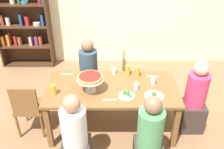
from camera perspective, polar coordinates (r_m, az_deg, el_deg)
The scene contains 21 objects.
ground_plane at distance 3.90m, azimuth 0.00°, elevation -11.97°, with size 12.00×12.00×0.00m, color #846042.
dining_table at distance 3.48m, azimuth 0.00°, elevation -4.16°, with size 1.83×0.88×0.74m.
bookshelf at distance 5.39m, azimuth -20.32°, elevation 12.96°, with size 1.10×0.30×2.21m.
diner_near_left at distance 3.06m, azimuth -8.45°, elevation -14.88°, with size 0.34×0.34×1.15m.
diner_head_east at distance 3.77m, azimuth 18.48°, elevation -5.98°, with size 0.34×0.34×1.15m.
diner_far_left at distance 4.18m, azimuth -5.34°, elevation -0.21°, with size 0.34×0.34×1.15m.
diner_near_right at distance 3.04m, azimuth 8.56°, elevation -15.15°, with size 0.34×0.34×1.15m.
chair_far_right at distance 4.20m, azimuth 4.22°, elevation -0.06°, with size 0.40×0.40×0.87m.
chair_head_west at distance 3.69m, azimuth -18.70°, elevation -7.06°, with size 0.40×0.40×0.87m.
deep_dish_pizza_stand at distance 3.26m, azimuth -5.05°, elevation -0.92°, with size 0.36×0.36×0.24m.
salad_plate_near_diner at distance 3.29m, azimuth 9.73°, elevation -4.87°, with size 0.25×0.25×0.07m.
salad_plate_far_diner at distance 3.26m, azimuth 3.42°, elevation -4.69°, with size 0.21×0.21×0.06m.
beer_glass_amber_tall at distance 3.64m, azimuth 5.86°, elevation 0.66°, with size 0.07×0.07×0.16m, color gold.
beer_glass_amber_short at distance 3.66m, azimuth 3.63°, elevation 0.93°, with size 0.07×0.07×0.16m, color gold.
beer_glass_amber_spare at distance 3.35m, azimuth -13.40°, elevation -3.47°, with size 0.07×0.07×0.15m, color gold.
water_glass_clear_near at distance 3.71m, azimuth 0.43°, elevation 0.86°, with size 0.07×0.07×0.10m, color white.
water_glass_clear_far at distance 3.37m, azimuth 5.64°, elevation -2.71°, with size 0.06×0.06×0.11m, color white.
water_glass_clear_spare at distance 3.52m, azimuth 9.56°, elevation -1.43°, with size 0.06×0.06×0.11m, color white.
cutlery_fork_near at distance 3.20m, azimuth -0.47°, elevation -5.88°, with size 0.18×0.02×0.01m, color silver.
cutlery_knife_near at distance 3.72m, azimuth 9.43°, elevation -0.40°, with size 0.18×0.02×0.01m, color silver.
cutlery_fork_far at distance 3.78m, azimuth -10.52°, elevation 0.08°, with size 0.18×0.02×0.01m, color silver.
Camera 1 is at (-0.00, -2.81, 2.70)m, focal length 39.51 mm.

